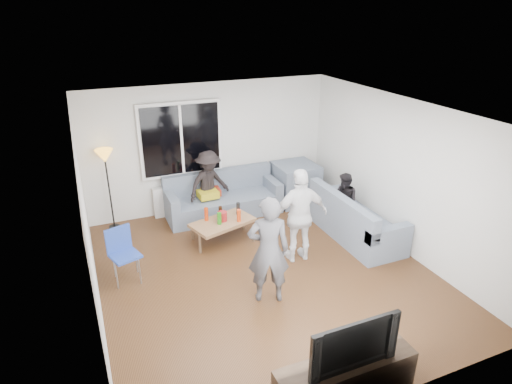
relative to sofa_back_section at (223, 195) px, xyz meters
name	(u,v)px	position (x,y,z in m)	size (l,w,h in m)	color
floor	(265,273)	(-0.09, -2.27, -0.45)	(5.00, 5.50, 0.04)	#56351C
ceiling	(266,111)	(-0.09, -2.27, 2.20)	(5.00, 5.50, 0.04)	white
wall_back	(210,147)	(-0.09, 0.50, 0.88)	(5.00, 0.04, 2.60)	silver
wall_front	(384,308)	(-0.09, -5.04, 0.88)	(5.00, 0.04, 2.60)	silver
wall_left	(86,230)	(-2.61, -2.27, 0.88)	(0.04, 5.50, 2.60)	silver
wall_right	(401,175)	(2.43, -2.27, 0.88)	(0.04, 5.50, 2.60)	silver
window_frame	(181,139)	(-0.69, 0.42, 1.12)	(1.62, 0.06, 1.47)	white
window_glass	(181,140)	(-0.69, 0.38, 1.12)	(1.50, 0.02, 1.35)	black
window_mullion	(182,140)	(-0.69, 0.37, 1.12)	(0.05, 0.03, 1.35)	white
radiator	(186,198)	(-0.69, 0.38, -0.11)	(1.30, 0.12, 0.62)	silver
potted_plant	(206,174)	(-0.24, 0.35, 0.37)	(0.20, 0.16, 0.36)	#26602A
vase	(166,184)	(-1.08, 0.35, 0.27)	(0.15, 0.15, 0.15)	silver
sofa_back_section	(223,195)	(0.00, 0.00, 0.00)	(2.30, 0.85, 0.85)	slate
sofa_right_section	(356,216)	(1.93, -1.83, 0.00)	(0.85, 2.00, 0.85)	slate
sofa_corner	(295,183)	(1.63, 0.00, 0.00)	(0.85, 0.85, 0.85)	slate
cushion_yellow	(208,194)	(-0.33, -0.02, 0.09)	(0.38, 0.32, 0.14)	gold
cushion_red	(211,192)	(-0.24, 0.06, 0.09)	(0.36, 0.30, 0.13)	maroon
coffee_table	(223,231)	(-0.37, -1.04, -0.22)	(1.10, 0.60, 0.40)	#926846
pitcher	(222,216)	(-0.37, -1.02, 0.06)	(0.17, 0.17, 0.17)	maroon
side_chair	(125,256)	(-2.14, -1.64, 0.01)	(0.40, 0.40, 0.86)	#24419F
floor_lamp	(109,190)	(-2.14, 0.26, 0.36)	(0.32, 0.32, 1.56)	#FDAA30
player_left	(268,250)	(-0.32, -2.90, 0.39)	(0.59, 0.39, 1.62)	#47474B
player_right	(300,216)	(0.61, -2.11, 0.38)	(0.94, 0.39, 1.60)	silver
spectator_right	(344,201)	(1.93, -1.42, 0.12)	(0.53, 0.41, 1.08)	black
spectator_back	(209,184)	(-0.28, 0.03, 0.26)	(0.89, 0.51, 1.38)	black
tv_console	(345,377)	(-0.24, -4.77, -0.20)	(1.60, 0.40, 0.44)	#37291B
television	(349,340)	(-0.24, -4.77, 0.32)	(1.04, 0.14, 0.60)	black
bottle_c	(220,212)	(-0.35, -0.87, 0.08)	(0.07, 0.07, 0.21)	black
bottle_d	(239,216)	(-0.11, -1.16, 0.09)	(0.07, 0.07, 0.23)	red
bottle_e	(238,208)	(-0.01, -0.88, 0.09)	(0.07, 0.07, 0.23)	black
bottle_b	(219,218)	(-0.46, -1.13, 0.08)	(0.08, 0.08, 0.22)	#227815
bottle_a	(206,214)	(-0.63, -0.90, 0.10)	(0.07, 0.07, 0.24)	red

